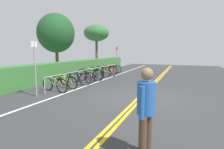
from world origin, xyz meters
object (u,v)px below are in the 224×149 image
Objects in this scene: bike_rack at (91,71)px; tree_far_right at (96,33)px; bicycle_4 at (90,75)px; bicycle_6 at (99,72)px; bicycle_8 at (108,70)px; bicycle_9 at (111,69)px; bicycle_5 at (93,74)px; bicycle_2 at (76,79)px; sign_post_near at (35,63)px; tree_mid at (56,33)px; bicycle_0 at (55,85)px; sign_post_far at (117,56)px; pedestrian at (146,107)px; bicycle_3 at (82,77)px; bicycle_7 at (106,71)px; bicycle_1 at (65,82)px.

tree_far_right is at bearing 24.59° from bike_rack.
bicycle_4 is 0.38× the size of tree_far_right.
tree_far_right is (7.19, 3.86, 3.53)m from bicycle_6.
bicycle_6 is 0.95× the size of bicycle_8.
bicycle_8 is 1.05× the size of bicycle_9.
bicycle_5 is at bearing -179.96° from bicycle_8.
tree_far_right reaches higher than bicycle_2.
sign_post_near is (-5.23, -0.11, 1.06)m from bicycle_5.
tree_mid is at bearing -176.17° from tree_far_right.
bicycle_9 is at bearing -0.07° from bicycle_5.
bicycle_8 is at bearing 3.59° from bicycle_4.
bicycle_5 is at bearing 179.93° from bicycle_9.
bicycle_5 is at bearing 175.39° from bicycle_6.
bicycle_0 is at bearing -6.31° from sign_post_near.
pedestrian is at bearing -157.43° from sign_post_far.
bicycle_0 is at bearing -142.51° from tree_mid.
bicycle_9 is at bearing -141.32° from tree_far_right.
bicycle_3 is 0.94× the size of bicycle_7.
tree_mid is (5.57, 3.39, 1.80)m from sign_post_near.
bicycle_4 is at bearing 35.45° from pedestrian.
tree_mid is at bearing 84.05° from bicycle_5.
bicycle_8 is at bearing 1.47° from bicycle_1.
bike_rack is 1.29m from bicycle_6.
bicycle_3 is at bearing 175.21° from bicycle_4.
bicycle_5 is at bearing 1.25° from sign_post_near.
sign_post_near reaches higher than bicycle_3.
bicycle_7 is at bearing -166.20° from bicycle_8.
tree_far_right is at bearing 34.69° from bicycle_8.
sign_post_near is 6.76m from tree_mid.
bicycle_6 is at bearing -81.81° from tree_mid.
bicycle_8 is at bearing 0.04° from bicycle_5.
sign_post_near is at bearing -179.68° from bike_rack.
bicycle_9 is at bearing 7.63° from bicycle_7.
bike_rack is 3.00m from bicycle_8.
bicycle_0 is at bearing -179.75° from bicycle_4.
bicycle_0 is 0.35× the size of tree_mid.
bicycle_9 is at bearing 1.27° from bicycle_1.
bicycle_8 is (3.37, 0.21, -0.02)m from bicycle_4.
bicycle_9 is at bearing 1.69° from bicycle_0.
bicycle_4 is 0.98× the size of bicycle_7.
sign_post_far reaches higher than bicycle_3.
pedestrian is (-9.44, -4.97, 0.54)m from bicycle_7.
bicycle_1 is 6.66m from bicycle_9.
bicycle_8 is 0.76× the size of sign_post_near.
sign_post_near is 0.48× the size of tree_far_right.
bicycle_7 reaches higher than bicycle_1.
bicycle_2 is at bearing -177.48° from sign_post_far.
tree_mid reaches higher than pedestrian.
pedestrian is 0.69× the size of sign_post_near.
bicycle_8 reaches higher than bicycle_2.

